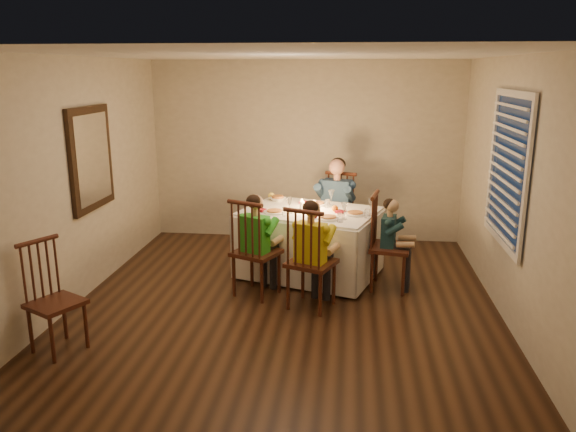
# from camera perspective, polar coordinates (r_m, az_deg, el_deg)

# --- Properties ---
(ground) EXTENTS (5.00, 5.00, 0.00)m
(ground) POSITION_cam_1_polar(r_m,az_deg,el_deg) (6.17, -0.26, -8.83)
(ground) COLOR black
(ground) RESTS_ON ground
(wall_left) EXTENTS (0.02, 5.00, 2.60)m
(wall_left) POSITION_cam_1_polar(r_m,az_deg,el_deg) (6.44, -20.61, 3.33)
(wall_left) COLOR beige
(wall_left) RESTS_ON ground
(wall_right) EXTENTS (0.02, 5.00, 2.60)m
(wall_right) POSITION_cam_1_polar(r_m,az_deg,el_deg) (5.96, 21.79, 2.37)
(wall_right) COLOR beige
(wall_right) RESTS_ON ground
(wall_back) EXTENTS (4.50, 0.02, 2.60)m
(wall_back) POSITION_cam_1_polar(r_m,az_deg,el_deg) (8.23, 1.79, 6.55)
(wall_back) COLOR beige
(wall_back) RESTS_ON ground
(ceiling) EXTENTS (5.00, 5.00, 0.00)m
(ceiling) POSITION_cam_1_polar(r_m,az_deg,el_deg) (5.66, -0.29, 16.07)
(ceiling) COLOR white
(ceiling) RESTS_ON wall_back
(dining_table) EXTENTS (1.85, 1.57, 0.79)m
(dining_table) POSITION_cam_1_polar(r_m,az_deg,el_deg) (6.81, 2.23, -1.33)
(dining_table) COLOR white
(dining_table) RESTS_ON ground
(chair_adult) EXTENTS (0.56, 0.55, 1.12)m
(chair_adult) POSITION_cam_1_polar(r_m,az_deg,el_deg) (7.74, 4.79, -3.93)
(chair_adult) COLOR #3C1B10
(chair_adult) RESTS_ON ground
(chair_near_left) EXTENTS (0.60, 0.59, 1.12)m
(chair_near_left) POSITION_cam_1_polar(r_m,az_deg,el_deg) (6.41, -3.17, -7.93)
(chair_near_left) COLOR #3C1B10
(chair_near_left) RESTS_ON ground
(chair_near_right) EXTENTS (0.59, 0.58, 1.12)m
(chair_near_right) POSITION_cam_1_polar(r_m,az_deg,el_deg) (6.09, 2.34, -9.18)
(chair_near_right) COLOR #3C1B10
(chair_near_right) RESTS_ON ground
(chair_end) EXTENTS (0.51, 0.53, 1.12)m
(chair_end) POSITION_cam_1_polar(r_m,az_deg,el_deg) (6.67, 10.16, -7.22)
(chair_end) COLOR #3C1B10
(chair_end) RESTS_ON ground
(chair_extra) EXTENTS (0.55, 0.56, 1.02)m
(chair_extra) POSITION_cam_1_polar(r_m,az_deg,el_deg) (5.61, -22.07, -12.49)
(chair_extra) COLOR #3C1B10
(chair_extra) RESTS_ON ground
(adult) EXTENTS (0.61, 0.58, 1.33)m
(adult) POSITION_cam_1_polar(r_m,az_deg,el_deg) (7.74, 4.79, -3.93)
(adult) COLOR navy
(adult) RESTS_ON ground
(child_green) EXTENTS (0.52, 0.51, 1.16)m
(child_green) POSITION_cam_1_polar(r_m,az_deg,el_deg) (6.41, -3.17, -7.93)
(child_green) COLOR green
(child_green) RESTS_ON ground
(child_yellow) EXTENTS (0.52, 0.51, 1.18)m
(child_yellow) POSITION_cam_1_polar(r_m,az_deg,el_deg) (6.09, 2.34, -9.18)
(child_yellow) COLOR yellow
(child_yellow) RESTS_ON ground
(child_teal) EXTENTS (0.38, 0.40, 1.07)m
(child_teal) POSITION_cam_1_polar(r_m,az_deg,el_deg) (6.67, 10.16, -7.22)
(child_teal) COLOR #17343A
(child_teal) RESTS_ON ground
(setting_adult) EXTENTS (0.33, 0.33, 0.02)m
(setting_adult) POSITION_cam_1_polar(r_m,az_deg,el_deg) (7.02, 2.94, 1.22)
(setting_adult) COLOR white
(setting_adult) RESTS_ON dining_table
(setting_green) EXTENTS (0.33, 0.33, 0.02)m
(setting_green) POSITION_cam_1_polar(r_m,az_deg,el_deg) (6.62, -1.39, 0.40)
(setting_green) COLOR white
(setting_green) RESTS_ON dining_table
(setting_yellow) EXTENTS (0.33, 0.33, 0.02)m
(setting_yellow) POSITION_cam_1_polar(r_m,az_deg,el_deg) (6.37, 4.12, -0.21)
(setting_yellow) COLOR white
(setting_yellow) RESTS_ON dining_table
(setting_teal) EXTENTS (0.33, 0.33, 0.02)m
(setting_teal) POSITION_cam_1_polar(r_m,az_deg,el_deg) (6.58, 6.84, 0.23)
(setting_teal) COLOR white
(setting_teal) RESTS_ON dining_table
(candle_left) EXTENTS (0.06, 0.06, 0.10)m
(candle_left) POSITION_cam_1_polar(r_m,az_deg,el_deg) (6.78, 1.42, 1.09)
(candle_left) COLOR white
(candle_left) RESTS_ON dining_table
(candle_right) EXTENTS (0.06, 0.06, 0.10)m
(candle_right) POSITION_cam_1_polar(r_m,az_deg,el_deg) (6.71, 2.71, 0.95)
(candle_right) COLOR white
(candle_right) RESTS_ON dining_table
(squash) EXTENTS (0.09, 0.09, 0.09)m
(squash) POSITION_cam_1_polar(r_m,az_deg,el_deg) (7.30, -1.69, 2.04)
(squash) COLOR yellow
(squash) RESTS_ON dining_table
(orange_fruit) EXTENTS (0.08, 0.08, 0.08)m
(orange_fruit) POSITION_cam_1_polar(r_m,az_deg,el_deg) (6.68, 4.80, 0.77)
(orange_fruit) COLOR orange
(orange_fruit) RESTS_ON dining_table
(serving_bowl) EXTENTS (0.27, 0.27, 0.05)m
(serving_bowl) POSITION_cam_1_polar(r_m,az_deg,el_deg) (7.22, -1.06, 1.74)
(serving_bowl) COLOR white
(serving_bowl) RESTS_ON dining_table
(wall_mirror) EXTENTS (0.06, 0.95, 1.15)m
(wall_mirror) POSITION_cam_1_polar(r_m,az_deg,el_deg) (6.66, -19.36, 5.54)
(wall_mirror) COLOR black
(wall_mirror) RESTS_ON wall_left
(window_blinds) EXTENTS (0.07, 1.34, 1.54)m
(window_blinds) POSITION_cam_1_polar(r_m,az_deg,el_deg) (6.00, 21.32, 4.45)
(window_blinds) COLOR #0D1C35
(window_blinds) RESTS_ON wall_right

